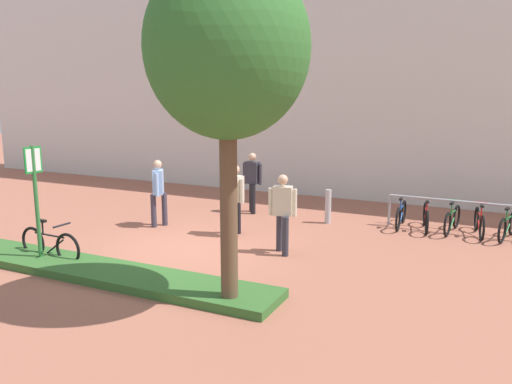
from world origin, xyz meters
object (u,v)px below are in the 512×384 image
Objects in this scene: tree_sidewalk at (227,50)px; bike_rack_cluster at (466,220)px; person_casual_tan at (158,189)px; person_shirt_blue at (235,196)px; parking_sign_post at (35,188)px; bike_at_sign at (50,245)px; person_suited_dark at (252,179)px; bollard_steel at (328,207)px; person_shirt_white at (283,209)px.

tree_sidewalk is 1.45× the size of bike_rack_cluster.
bike_rack_cluster is 2.19× the size of person_casual_tan.
person_shirt_blue is (-5.01, -2.49, 0.64)m from bike_rack_cluster.
tree_sidewalk is 5.17m from person_shirt_blue.
parking_sign_post reaches higher than bike_at_sign.
bollard_steel is at bearing -5.61° from person_suited_dark.
person_suited_dark reaches higher than bollard_steel.
person_shirt_blue and person_casual_tan have the same top height.
bike_at_sign is 4.86m from person_shirt_white.
person_suited_dark reaches higher than bike_rack_cluster.
bollard_steel is 0.52× the size of person_casual_tan.
bike_rack_cluster is (3.17, 6.21, -3.71)m from tree_sidewalk.
tree_sidewalk is 2.27× the size of parking_sign_post.
parking_sign_post is at bearing -141.50° from bike_rack_cluster.
person_casual_tan is at bearing -178.11° from person_shirt_blue.
person_casual_tan is at bearing 83.34° from bike_at_sign.
person_suited_dark is (1.92, 5.85, -0.59)m from parking_sign_post.
person_shirt_white is at bearing 33.49° from parking_sign_post.
tree_sidewalk reaches higher than bike_at_sign.
parking_sign_post is 1.40× the size of person_casual_tan.
bike_at_sign is at bearing -127.99° from bollard_steel.
tree_sidewalk is at bearing -2.29° from parking_sign_post.
parking_sign_post is 1.40× the size of person_shirt_blue.
parking_sign_post reaches higher than person_casual_tan.
person_shirt_blue reaches higher than bike_rack_cluster.
bollard_steel is (4.24, 5.62, -1.12)m from parking_sign_post.
person_shirt_blue is at bearing 52.47° from bike_at_sign.
bike_rack_cluster is 2.19× the size of person_shirt_white.
person_shirt_blue is at bearing -74.11° from person_suited_dark.
bike_at_sign reaches higher than bike_rack_cluster.
bike_rack_cluster is 2.19× the size of person_suited_dark.
person_shirt_white is (4.11, 2.51, 0.63)m from bike_at_sign.
person_casual_tan is (-7.18, -2.56, 0.64)m from bike_rack_cluster.
person_shirt_white is 3.82m from person_suited_dark.
parking_sign_post is 9.77m from bike_rack_cluster.
bike_at_sign is at bearing -142.47° from bike_rack_cluster.
person_shirt_blue is at bearing 54.01° from parking_sign_post.
person_casual_tan is (0.41, 3.48, -0.59)m from parking_sign_post.
person_casual_tan is (-2.17, -0.07, 0.00)m from person_shirt_blue.
bike_at_sign is 0.98× the size of person_casual_tan.
parking_sign_post reaches higher than person_shirt_blue.
bollard_steel is 2.94m from person_shirt_white.
person_casual_tan is (-3.73, 0.74, 0.00)m from person_shirt_white.
person_casual_tan is at bearing 168.74° from person_shirt_white.
parking_sign_post is at bearing -125.99° from person_shirt_blue.
bike_rack_cluster is at bearing 1.86° from person_suited_dark.
person_casual_tan is at bearing 137.62° from tree_sidewalk.
parking_sign_post is 1.40× the size of person_suited_dark.
person_suited_dark is (1.52, 2.37, 0.00)m from person_casual_tan.
person_suited_dark reaches higher than bike_at_sign.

